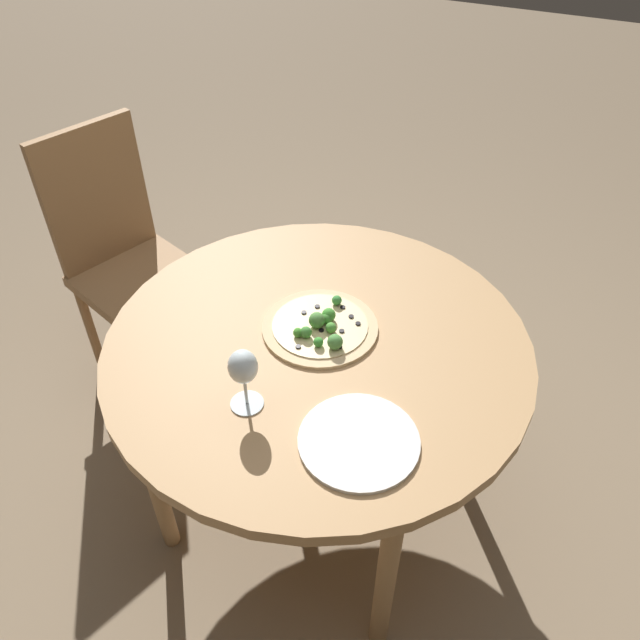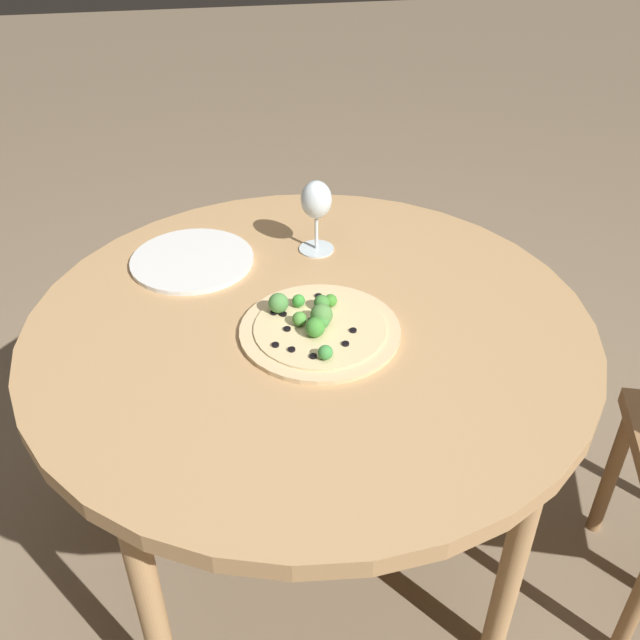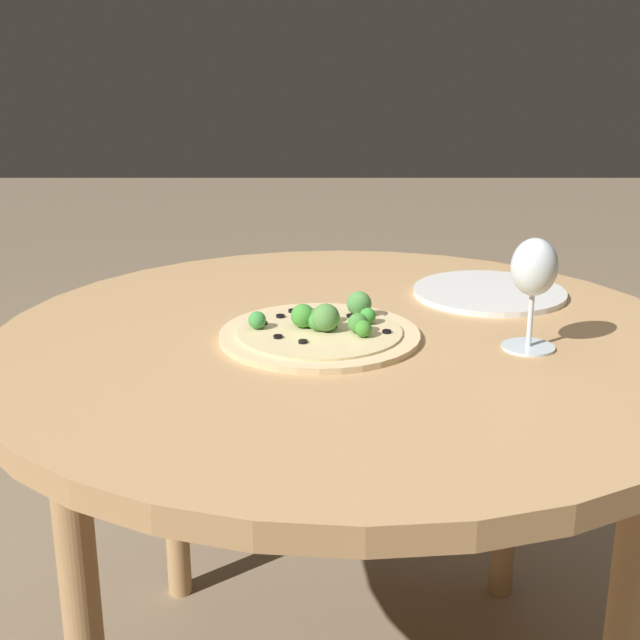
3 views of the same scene
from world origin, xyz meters
name	(u,v)px [view 1 (image 1 of 3)]	position (x,y,z in m)	size (l,w,h in m)	color
ground_plane	(318,493)	(0.00, 0.00, 0.00)	(12.00, 12.00, 0.00)	#847056
dining_table	(318,357)	(0.00, 0.00, 0.64)	(1.12, 1.12, 0.71)	tan
chair	(125,254)	(-0.31, -0.91, 0.51)	(0.51, 0.51, 0.96)	#997047
pizza	(321,326)	(-0.04, -0.01, 0.72)	(0.31, 0.31, 0.06)	#DBBC89
wine_glass	(243,369)	(0.27, -0.06, 0.83)	(0.08, 0.08, 0.17)	silver
plate_near	(359,441)	(0.26, 0.22, 0.71)	(0.27, 0.27, 0.01)	silver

